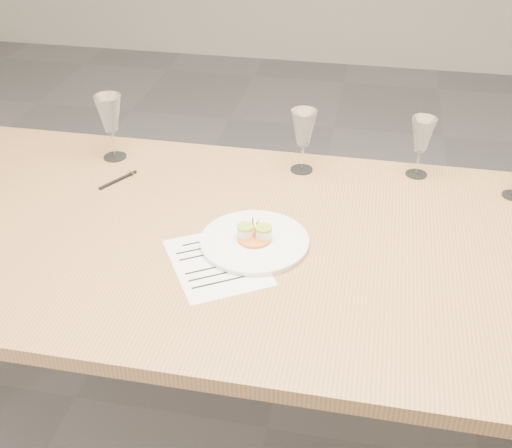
% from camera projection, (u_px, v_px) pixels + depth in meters
% --- Properties ---
extents(ground, '(7.00, 7.00, 0.00)m').
position_uv_depth(ground, '(267.00, 428.00, 2.09)').
color(ground, slate).
rests_on(ground, ground).
extents(dining_table, '(2.40, 1.00, 0.75)m').
position_uv_depth(dining_table, '(269.00, 260.00, 1.71)').
color(dining_table, '#AF7C4C').
rests_on(dining_table, ground).
extents(dinner_plate, '(0.28, 0.28, 0.07)m').
position_uv_depth(dinner_plate, '(255.00, 241.00, 1.65)').
color(dinner_plate, white).
rests_on(dinner_plate, dining_table).
extents(recipe_sheet, '(0.33, 0.35, 0.00)m').
position_uv_depth(recipe_sheet, '(217.00, 262.00, 1.59)').
color(recipe_sheet, white).
rests_on(recipe_sheet, dining_table).
extents(ballpoint_pen, '(0.08, 0.12, 0.01)m').
position_uv_depth(ballpoint_pen, '(118.00, 180.00, 1.92)').
color(ballpoint_pen, black).
rests_on(ballpoint_pen, dining_table).
extents(wine_glass_0, '(0.08, 0.08, 0.21)m').
position_uv_depth(wine_glass_0, '(109.00, 115.00, 1.98)').
color(wine_glass_0, white).
rests_on(wine_glass_0, dining_table).
extents(wine_glass_1, '(0.08, 0.08, 0.20)m').
position_uv_depth(wine_glass_1, '(303.00, 129.00, 1.91)').
color(wine_glass_1, white).
rests_on(wine_glass_1, dining_table).
extents(wine_glass_2, '(0.07, 0.07, 0.19)m').
position_uv_depth(wine_glass_2, '(422.00, 136.00, 1.89)').
color(wine_glass_2, white).
rests_on(wine_glass_2, dining_table).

